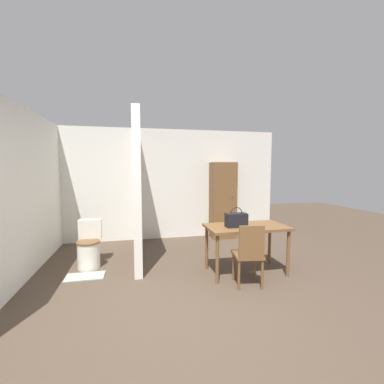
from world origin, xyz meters
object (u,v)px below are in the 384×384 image
wooden_chair (249,253)px  toilet (89,247)px  dining_table (246,231)px  wooden_cabinet (223,200)px  handbag (236,220)px

wooden_chair → toilet: 2.57m
dining_table → wooden_cabinet: bearing=80.6°
handbag → wooden_cabinet: size_ratio=0.18×
wooden_cabinet → wooden_chair: bearing=-101.3°
wooden_chair → toilet: (-2.25, 1.24, -0.14)m
handbag → wooden_cabinet: bearing=75.9°
wooden_chair → toilet: bearing=159.5°
dining_table → toilet: (-2.41, 0.79, -0.32)m
dining_table → wooden_cabinet: (0.34, 2.04, 0.23)m
wooden_chair → toilet: wooden_chair is taller
handbag → wooden_cabinet: wooden_cabinet is taller
toilet → wooden_cabinet: (2.75, 1.25, 0.55)m
wooden_chair → handbag: handbag is taller
toilet → dining_table: bearing=-18.2°
dining_table → wooden_chair: wooden_chair is taller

